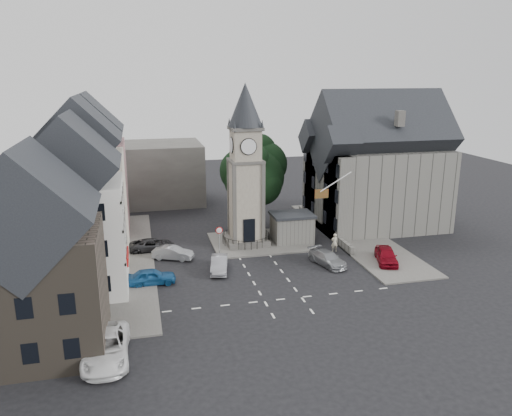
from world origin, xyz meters
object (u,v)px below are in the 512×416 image
object	(u,v)px
stone_shelter	(292,228)
pedestrian	(334,243)
clock_tower	(246,167)
car_west_blue	(151,277)
car_east_red	(386,256)

from	to	relation	value
stone_shelter	pedestrian	world-z (taller)	stone_shelter
clock_tower	car_west_blue	world-z (taller)	clock_tower
stone_shelter	clock_tower	bearing A→B (deg)	174.16
clock_tower	car_east_red	distance (m)	16.01
clock_tower	car_east_red	bearing A→B (deg)	-35.97
stone_shelter	car_east_red	distance (m)	10.36
car_west_blue	pedestrian	xyz separation A→B (m)	(17.89, 3.86, 0.25)
clock_tower	car_west_blue	distance (m)	14.83
car_west_blue	pedestrian	bearing A→B (deg)	-78.91
car_west_blue	car_east_red	xyz separation A→B (m)	(21.39, -0.17, 0.06)
pedestrian	clock_tower	bearing A→B (deg)	-25.68
stone_shelter	car_west_blue	bearing A→B (deg)	-152.38
pedestrian	car_east_red	bearing A→B (deg)	133.65
clock_tower	pedestrian	distance (m)	11.59
stone_shelter	car_east_red	world-z (taller)	stone_shelter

